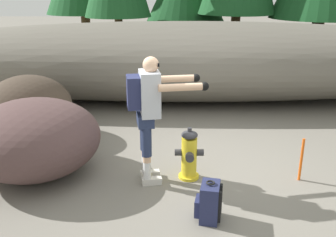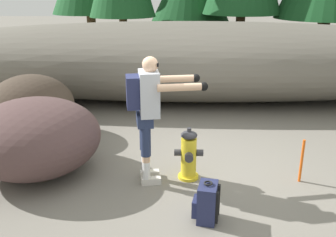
{
  "view_description": "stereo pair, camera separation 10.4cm",
  "coord_description": "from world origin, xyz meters",
  "views": [
    {
      "loc": [
        -0.38,
        -4.81,
        2.49
      ],
      "look_at": [
        -0.42,
        0.11,
        0.75
      ],
      "focal_mm": 40.38,
      "sensor_mm": 36.0,
      "label": 1
    },
    {
      "loc": [
        -0.28,
        -4.8,
        2.49
      ],
      "look_at": [
        -0.42,
        0.11,
        0.75
      ],
      "focal_mm": 40.38,
      "sensor_mm": 36.0,
      "label": 2
    }
  ],
  "objects": [
    {
      "name": "fire_hydrant",
      "position": [
        -0.13,
        -0.2,
        0.33
      ],
      "size": [
        0.39,
        0.33,
        0.73
      ],
      "color": "yellow",
      "rests_on": "ground_plane"
    },
    {
      "name": "survey_stake",
      "position": [
        1.36,
        -0.25,
        0.3
      ],
      "size": [
        0.04,
        0.04,
        0.6
      ],
      "primitive_type": "cylinder",
      "color": "#E55914",
      "rests_on": "ground_plane"
    },
    {
      "name": "boulder_large",
      "position": [
        -2.24,
        -0.06,
        0.52
      ],
      "size": [
        2.3,
        2.28,
        1.04
      ],
      "primitive_type": "ellipsoid",
      "rotation": [
        0.0,
        0.0,
        2.8
      ],
      "color": "#4F3938",
      "rests_on": "ground_plane"
    },
    {
      "name": "utility_worker",
      "position": [
        -0.64,
        -0.28,
        1.06
      ],
      "size": [
        1.02,
        0.63,
        1.68
      ],
      "rotation": [
        0.0,
        0.0,
        0.17
      ],
      "color": "beige",
      "rests_on": "ground_plane"
    },
    {
      "name": "spare_backpack",
      "position": [
        0.05,
        -1.17,
        0.22
      ],
      "size": [
        0.33,
        0.33,
        0.47
      ],
      "rotation": [
        0.0,
        0.0,
        2.95
      ],
      "color": "#23284C",
      "rests_on": "ground_plane"
    },
    {
      "name": "ground_plane",
      "position": [
        0.0,
        0.0,
        -0.02
      ],
      "size": [
        56.0,
        56.0,
        0.04
      ],
      "primitive_type": "cube",
      "color": "slate"
    },
    {
      "name": "boulder_mid",
      "position": [
        -2.79,
        1.29,
        0.54
      ],
      "size": [
        1.64,
        1.52,
        1.07
      ],
      "primitive_type": "ellipsoid",
      "rotation": [
        0.0,
        0.0,
        0.16
      ],
      "color": "#44372C",
      "rests_on": "ground_plane"
    },
    {
      "name": "dirt_embankment",
      "position": [
        0.0,
        3.74,
        0.87
      ],
      "size": [
        15.66,
        3.2,
        1.73
      ],
      "primitive_type": "ellipsoid",
      "color": "#666056",
      "rests_on": "ground_plane"
    }
  ]
}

